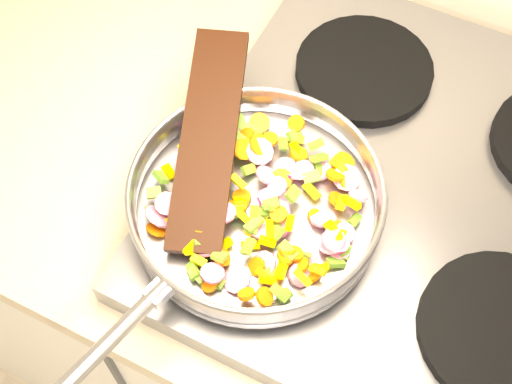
% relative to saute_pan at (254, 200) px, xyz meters
% --- Properties ---
extents(cooktop, '(0.60, 0.60, 0.04)m').
position_rel_saute_pan_xyz_m(cooktop, '(0.17, 0.13, -0.06)').
color(cooktop, '#939399').
rests_on(cooktop, counter_top).
extents(grate_fl, '(0.19, 0.19, 0.02)m').
position_rel_saute_pan_xyz_m(grate_fl, '(0.03, -0.01, -0.04)').
color(grate_fl, black).
rests_on(grate_fl, cooktop).
extents(grate_fr, '(0.19, 0.19, 0.02)m').
position_rel_saute_pan_xyz_m(grate_fr, '(0.31, -0.01, -0.04)').
color(grate_fr, black).
rests_on(grate_fr, cooktop).
extents(grate_bl, '(0.19, 0.19, 0.02)m').
position_rel_saute_pan_xyz_m(grate_bl, '(0.03, 0.27, -0.04)').
color(grate_bl, black).
rests_on(grate_bl, cooktop).
extents(saute_pan, '(0.34, 0.50, 0.05)m').
position_rel_saute_pan_xyz_m(saute_pan, '(0.00, 0.00, 0.00)').
color(saute_pan, '#9E9EA5').
rests_on(saute_pan, grate_fl).
extents(vegetable_heap, '(0.26, 0.26, 0.05)m').
position_rel_saute_pan_xyz_m(vegetable_heap, '(0.01, 0.00, -0.01)').
color(vegetable_heap, '#659828').
rests_on(vegetable_heap, saute_pan).
extents(wooden_spatula, '(0.16, 0.29, 0.07)m').
position_rel_saute_pan_xyz_m(wooden_spatula, '(-0.08, 0.04, 0.02)').
color(wooden_spatula, black).
rests_on(wooden_spatula, saute_pan).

